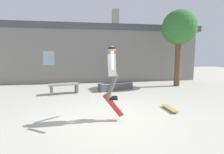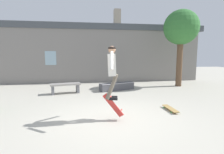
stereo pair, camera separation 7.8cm
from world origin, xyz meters
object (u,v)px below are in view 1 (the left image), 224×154
skate_ledge (116,86)px  skateboard_resting (170,108)px  skater (112,68)px  tree_right (179,29)px  park_bench (64,87)px  skateboard_flipping (113,105)px

skate_ledge → skateboard_resting: 3.87m
skater → tree_right: bearing=54.7°
park_bench → skater: 4.30m
skateboard_flipping → skate_ledge: bearing=94.8°
tree_right → skate_ledge: (-3.93, -0.67, -3.21)m
skate_ledge → skater: 4.49m
park_bench → skater: skater is taller
park_bench → skateboard_flipping: skateboard_flipping is taller
skate_ledge → skateboard_resting: size_ratio=2.24×
park_bench → skateboard_flipping: size_ratio=2.05×
tree_right → skateboard_flipping: tree_right is taller
tree_right → skate_ledge: tree_right is taller
park_bench → skateboard_flipping: bearing=-77.2°
skate_ledge → skateboard_resting: (1.20, -3.68, -0.13)m
skater → skateboard_flipping: 1.09m
tree_right → skateboard_resting: tree_right is taller
park_bench → skateboard_resting: (3.85, -3.24, -0.28)m
skater → skateboard_flipping: size_ratio=2.10×
tree_right → skateboard_resting: bearing=-122.1°
tree_right → park_bench: bearing=-170.5°
skater → skateboard_flipping: skater is taller
park_bench → skateboard_resting: park_bench is taller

